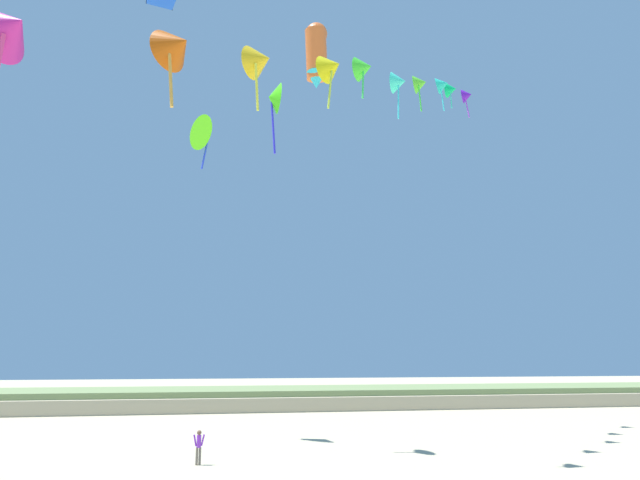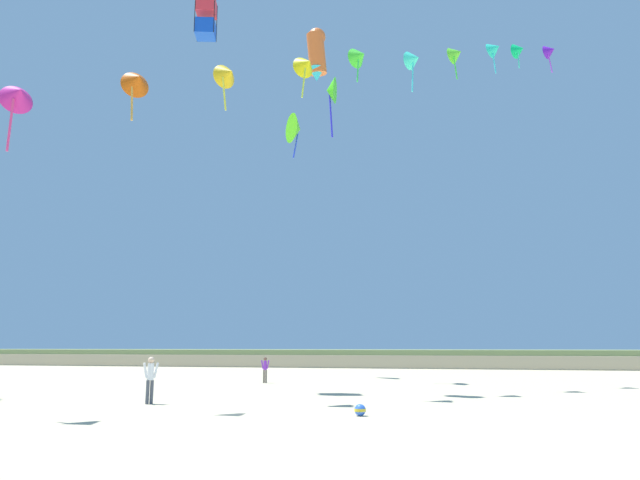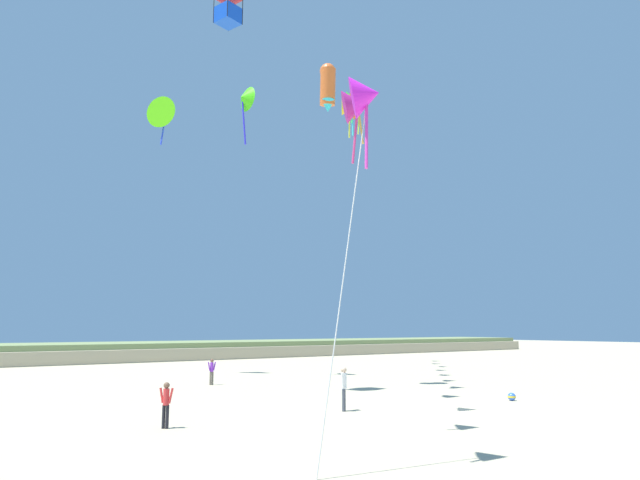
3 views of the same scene
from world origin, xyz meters
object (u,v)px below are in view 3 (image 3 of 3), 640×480
Objects in this scene: person_mid_center at (212,370)px; large_kite_mid_trail at (328,86)px; large_kite_outer_drift at (228,4)px; large_kite_low_lead at (244,98)px; large_kite_high_solo at (164,114)px; beach_ball at (512,397)px; person_near_left at (166,402)px; person_near_right at (344,385)px.

large_kite_mid_trail reaches higher than person_mid_center.
large_kite_outer_drift is (-2.16, -5.36, 19.86)m from person_mid_center.
large_kite_high_solo is (-3.97, 5.26, -0.38)m from large_kite_low_lead.
large_kite_outer_drift is at bearing 178.56° from large_kite_mid_trail.
beach_ball is (4.64, -17.88, -19.37)m from large_kite_low_lead.
large_kite_mid_trail is 20.14m from beach_ball.
large_kite_high_solo is at bearing 110.42° from beach_ball.
large_kite_outer_drift reaches higher than large_kite_mid_trail.
large_kite_high_solo is (7.00, 20.91, 18.30)m from person_near_left.
person_mid_center is 0.41× the size of large_kite_high_solo.
large_kite_low_lead reaches higher than person_near_right.
large_kite_low_lead is at bearing -52.97° from large_kite_high_solo.
person_mid_center is 19.24m from large_kite_low_lead.
beach_ball is (8.32, -1.90, -0.83)m from person_near_right.
large_kite_low_lead is 1.89× the size of large_kite_outer_drift.
person_near_right is 21.20m from large_kite_outer_drift.
person_near_right is 0.57× the size of large_kite_mid_trail.
person_near_left is at bearing 177.35° from person_near_right.
person_near_right is (7.29, -0.34, 0.14)m from person_near_left.
large_kite_outer_drift reaches higher than person_near_right.
large_kite_low_lead is 8.88m from large_kite_mid_trail.
person_near_right is at bearing 167.17° from beach_ball.
person_near_left is 21.80m from large_kite_outer_drift.
person_near_right is 12.90m from person_mid_center.
person_mid_center is at bearing 58.95° from person_near_left.
large_kite_mid_trail is (12.00, 7.03, 16.83)m from person_near_left.
person_mid_center is 0.65× the size of large_kite_outer_drift.
large_kite_high_solo is at bearing 90.79° from person_near_right.
large_kite_low_lead is 10.19m from large_kite_outer_drift.
person_mid_center is at bearing 118.57° from beach_ball.
large_kite_high_solo is at bearing 109.82° from large_kite_mid_trail.
beach_ball is (8.62, -23.15, -18.99)m from large_kite_high_solo.
beach_ball is at bearing -68.70° from large_kite_mid_trail.
large_kite_mid_trail is at bearing -51.21° from person_mid_center.
person_near_right is at bearing -89.21° from large_kite_high_solo.
large_kite_outer_drift is at bearing -123.39° from large_kite_low_lead.
large_kite_outer_drift is at bearing -111.98° from person_mid_center.
beach_ball is at bearing -12.83° from person_near_right.
large_kite_low_lead is at bearing 56.61° from large_kite_outer_drift.
large_kite_outer_drift is at bearing 137.30° from beach_ball.
person_near_left is 14.66m from person_mid_center.
beach_ball is at bearing -42.70° from large_kite_outer_drift.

